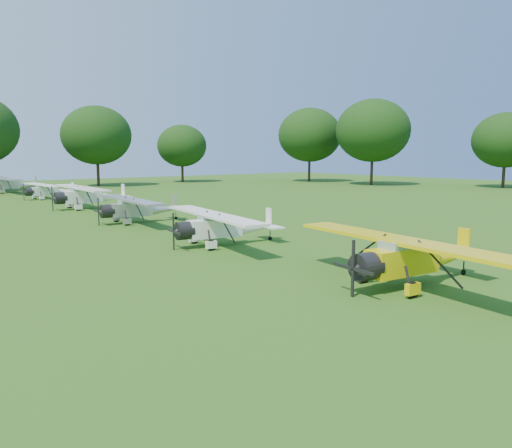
{
  "coord_description": "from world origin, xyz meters",
  "views": [
    {
      "loc": [
        -15.23,
        -19.31,
        4.93
      ],
      "look_at": [
        0.51,
        0.22,
        1.4
      ],
      "focal_mm": 35.0,
      "sensor_mm": 36.0,
      "label": 1
    }
  ],
  "objects_px": {
    "aircraft_2": "(411,255)",
    "aircraft_5": "(88,195)",
    "aircraft_7": "(10,183)",
    "aircraft_3": "(222,225)",
    "aircraft_4": "(137,207)",
    "aircraft_6": "(48,190)"
  },
  "relations": [
    {
      "from": "aircraft_2",
      "to": "aircraft_6",
      "type": "xyz_separation_m",
      "value": [
        0.56,
        46.48,
        -0.13
      ]
    },
    {
      "from": "aircraft_3",
      "to": "aircraft_2",
      "type": "bearing_deg",
      "value": -77.38
    },
    {
      "from": "aircraft_6",
      "to": "aircraft_2",
      "type": "bearing_deg",
      "value": -94.11
    },
    {
      "from": "aircraft_2",
      "to": "aircraft_7",
      "type": "height_order",
      "value": "aircraft_7"
    },
    {
      "from": "aircraft_3",
      "to": "aircraft_7",
      "type": "distance_m",
      "value": 47.58
    },
    {
      "from": "aircraft_3",
      "to": "aircraft_6",
      "type": "xyz_separation_m",
      "value": [
        1.23,
        35.1,
        -0.08
      ]
    },
    {
      "from": "aircraft_5",
      "to": "aircraft_2",
      "type": "bearing_deg",
      "value": -89.03
    },
    {
      "from": "aircraft_2",
      "to": "aircraft_5",
      "type": "bearing_deg",
      "value": 96.61
    },
    {
      "from": "aircraft_4",
      "to": "aircraft_3",
      "type": "bearing_deg",
      "value": -87.4
    },
    {
      "from": "aircraft_4",
      "to": "aircraft_5",
      "type": "distance_m",
      "value": 11.49
    },
    {
      "from": "aircraft_2",
      "to": "aircraft_7",
      "type": "bearing_deg",
      "value": 97.84
    },
    {
      "from": "aircraft_3",
      "to": "aircraft_7",
      "type": "xyz_separation_m",
      "value": [
        0.16,
        47.57,
        0.1
      ]
    },
    {
      "from": "aircraft_3",
      "to": "aircraft_5",
      "type": "height_order",
      "value": "aircraft_5"
    },
    {
      "from": "aircraft_5",
      "to": "aircraft_7",
      "type": "height_order",
      "value": "aircraft_5"
    },
    {
      "from": "aircraft_2",
      "to": "aircraft_4",
      "type": "distance_m",
      "value": 22.67
    },
    {
      "from": "aircraft_4",
      "to": "aircraft_5",
      "type": "bearing_deg",
      "value": 91.19
    },
    {
      "from": "aircraft_2",
      "to": "aircraft_5",
      "type": "height_order",
      "value": "aircraft_5"
    },
    {
      "from": "aircraft_3",
      "to": "aircraft_7",
      "type": "height_order",
      "value": "aircraft_7"
    },
    {
      "from": "aircraft_3",
      "to": "aircraft_4",
      "type": "height_order",
      "value": "aircraft_4"
    },
    {
      "from": "aircraft_6",
      "to": "aircraft_3",
      "type": "bearing_deg",
      "value": -95.43
    },
    {
      "from": "aircraft_3",
      "to": "aircraft_7",
      "type": "bearing_deg",
      "value": 99.05
    },
    {
      "from": "aircraft_4",
      "to": "aircraft_6",
      "type": "height_order",
      "value": "aircraft_4"
    }
  ]
}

